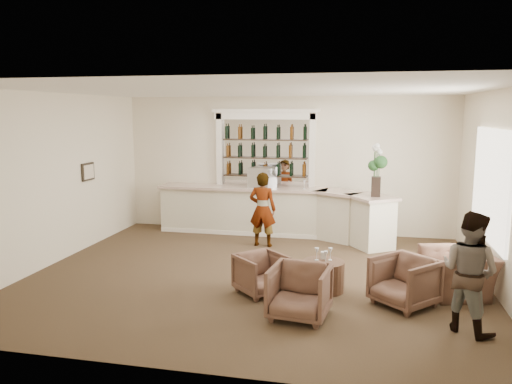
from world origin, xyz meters
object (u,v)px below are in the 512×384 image
Objects in this scene: sommelier at (263,209)px; guest at (470,272)px; armchair_far at (457,273)px; armchair_right at (404,282)px; espresso_machine at (262,178)px; armchair_center at (299,292)px; bar_counter at (275,212)px; armchair_left at (261,274)px; flower_vase at (377,167)px; cocktail_table at (323,276)px.

sommelier is 1.00× the size of guest.
sommelier reaches higher than armchair_far.
espresso_machine reaches higher than armchair_right.
armchair_right reaches higher than armchair_far.
armchair_center is at bearing -55.04° from espresso_machine.
espresso_machine is at bearing 175.39° from bar_counter.
guest is 1.52× the size of armchair_far.
armchair_left is 4.11m from espresso_machine.
armchair_far is (3.68, -2.21, -0.47)m from sommelier.
flower_vase reaches higher than bar_counter.
cocktail_table is 3.02m from sommelier.
sommelier is at bearing 54.78° from armchair_left.
flower_vase reaches higher than armchair_center.
sommelier is 4.07m from armchair_right.
bar_counter reaches higher than armchair_left.
espresso_machine is at bearing 165.18° from flower_vase.
espresso_machine is at bearing -75.13° from sommelier.
guest is at bearing -53.47° from bar_counter.
guest reaches higher than armchair_far.
bar_counter is 6.87× the size of armchair_right.
espresso_machine is (-1.51, 4.73, 1.00)m from armchair_center.
bar_counter is 5.28× the size of armchair_far.
bar_counter is 5.09× the size of flower_vase.
armchair_far is at bearing -34.12° from armchair_left.
armchair_right is (1.25, -0.40, 0.13)m from cocktail_table.
guest is 3.13m from armchair_left.
sommelier is 1.97× the size of armchair_right.
cocktail_table is at bearing -96.68° from armchair_far.
flower_vase is (0.86, 2.85, 1.52)m from cocktail_table.
guest is 1.97× the size of armchair_right.
bar_counter reaches higher than armchair_center.
armchair_center reaches higher than armchair_right.
bar_counter is at bearing 50.36° from armchair_left.
guest reaches higher than armchair_center.
flower_vase is at bearing -16.23° from bar_counter.
sommelier reaches higher than espresso_machine.
bar_counter is at bearing -93.65° from sommelier.
armchair_right is at bearing -2.97° from guest.
guest is 6.04m from espresso_machine.
flower_vase is at bearing -168.48° from armchair_far.
cocktail_table is 0.82× the size of armchair_center.
armchair_left is at bearing 138.27° from armchair_center.
sommelier is at bearing -96.49° from bar_counter.
flower_vase reaches higher than guest.
armchair_far is (2.38, 1.50, -0.03)m from armchair_center.
armchair_center is 5.06m from espresso_machine.
flower_vase is (1.84, 3.20, 1.44)m from armchair_left.
bar_counter is at bearing 112.13° from cocktail_table.
flower_vase reaches higher than cocktail_table.
cocktail_table is 0.95× the size of armchair_left.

